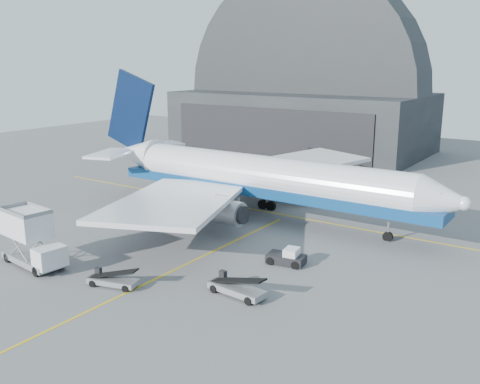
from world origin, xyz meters
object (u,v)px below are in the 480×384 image
Objects in this scene: pushback_tug at (287,258)px; belt_loader_b at (236,288)px; airliner at (253,176)px; catering_truck at (31,239)px; belt_loader_a at (113,280)px.

belt_loader_b is (-0.03, -8.32, 0.01)m from pushback_tug.
airliner is 16.89m from pushback_tug.
pushback_tug is at bearing 41.52° from catering_truck.
belt_loader_a is 10.62m from belt_loader_b.
catering_truck is 20.11m from belt_loader_b.
catering_truck is at bearing -107.46° from airliner.
airliner is at bearing 78.60° from belt_loader_a.
pushback_tug is at bearing 94.61° from belt_loader_b.
airliner reaches higher than belt_loader_b.
belt_loader_b is at bearing -60.45° from airliner.
catering_truck is 23.71m from pushback_tug.
airliner is at bearing 124.34° from belt_loader_b.
catering_truck is 1.62× the size of belt_loader_a.
airliner is 23.43m from belt_loader_b.
belt_loader_a is (-9.69, -12.72, -0.07)m from pushback_tug.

